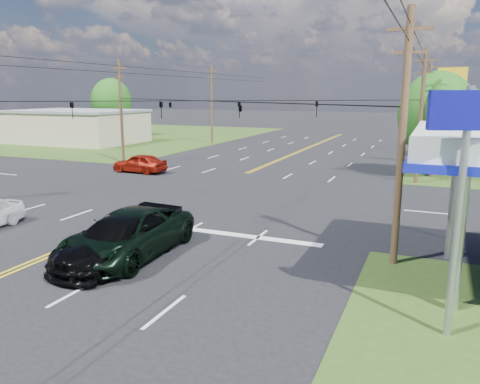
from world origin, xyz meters
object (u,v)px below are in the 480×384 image
at_px(tree_right_b, 464,117).
at_px(pole_ne, 421,115).
at_px(polesign_se, 465,150).
at_px(pole_right_far, 428,105).
at_px(pole_nw, 121,110).
at_px(tree_far_l, 111,102).
at_px(tree_right_a, 436,115).
at_px(pickup_dkgreen, 128,234).
at_px(suv_black, 118,240).
at_px(pole_left_far, 212,103).
at_px(retail_nw, 77,127).
at_px(pole_se, 402,137).

bearing_deg(tree_right_b, pole_ne, -103.13).
distance_m(pole_ne, polesign_se, 23.30).
bearing_deg(pole_right_far, pole_nw, -143.84).
bearing_deg(tree_far_l, tree_right_a, -23.50).
distance_m(pole_nw, tree_right_a, 27.17).
bearing_deg(pickup_dkgreen, pole_ne, 62.90).
height_order(pole_nw, suv_black, pole_nw).
height_order(tree_right_b, suv_black, tree_right_b).
bearing_deg(pole_left_far, tree_right_a, -30.65).
relative_size(retail_nw, tree_right_a, 1.96).
xyz_separation_m(tree_right_a, tree_right_b, (2.50, 12.00, -0.65)).
distance_m(pole_ne, tree_right_b, 15.42).
bearing_deg(retail_nw, pole_left_far, 19.44).
xyz_separation_m(pole_se, polesign_se, (1.85, -5.23, 0.18)).
height_order(tree_right_b, tree_far_l, tree_far_l).
relative_size(pole_nw, tree_right_b, 1.34).
height_order(pole_nw, tree_right_a, pole_nw).
height_order(pole_left_far, tree_right_b, pole_left_far).
distance_m(retail_nw, polesign_se, 57.74).
distance_m(retail_nw, tree_right_a, 45.21).
bearing_deg(pickup_dkgreen, pole_left_far, 109.76).
distance_m(pole_ne, pole_right_far, 19.00).
height_order(pole_nw, pickup_dkgreen, pole_nw).
bearing_deg(tree_right_b, retail_nw, -177.54).
distance_m(pole_right_far, tree_right_b, 5.40).
distance_m(pole_right_far, pickup_dkgreen, 41.70).
xyz_separation_m(pole_ne, tree_right_a, (1.00, 3.00, -0.05)).
distance_m(retail_nw, pole_se, 53.09).
bearing_deg(pole_se, polesign_se, -70.49).
height_order(tree_right_a, tree_far_l, tree_far_l).
bearing_deg(suv_black, retail_nw, 137.36).
relative_size(tree_right_b, pickup_dkgreen, 1.07).
relative_size(retail_nw, pole_se, 1.68).
bearing_deg(pole_nw, tree_right_a, 6.34).
height_order(retail_nw, pole_right_far, pole_right_far).
xyz_separation_m(pole_left_far, pole_right_far, (26.00, 0.00, 0.00)).
bearing_deg(pole_se, pole_nw, 145.30).
bearing_deg(pole_nw, pole_ne, 0.00).
height_order(pole_ne, tree_far_l, pole_ne).
relative_size(pole_ne, tree_far_l, 1.09).
height_order(retail_nw, pole_nw, pole_nw).
distance_m(pole_se, tree_far_l, 60.88).
bearing_deg(tree_right_a, pole_nw, -173.66).
relative_size(pole_right_far, tree_right_a, 1.22).
relative_size(pickup_dkgreen, suv_black, 1.09).
bearing_deg(pole_ne, pickup_dkgreen, -115.19).
distance_m(pole_ne, pole_left_far, 32.20).
relative_size(tree_right_b, suv_black, 1.17).
xyz_separation_m(retail_nw, tree_right_a, (44.00, -10.00, 2.87)).
xyz_separation_m(retail_nw, pole_nw, (17.00, -13.00, 2.92)).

